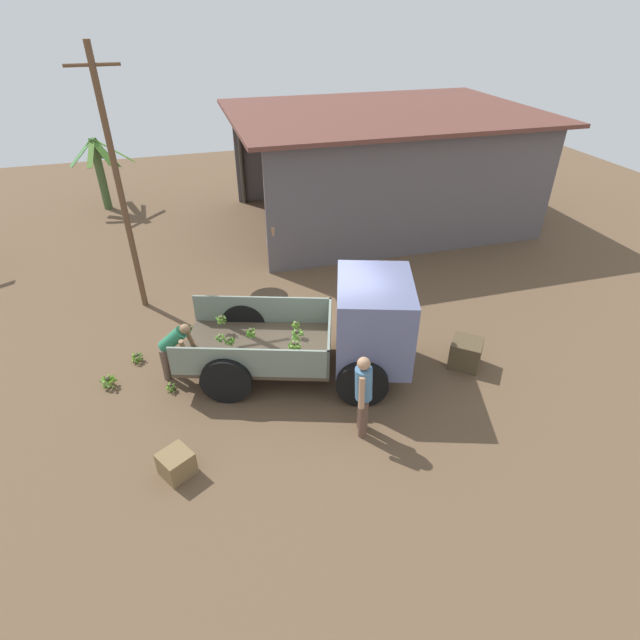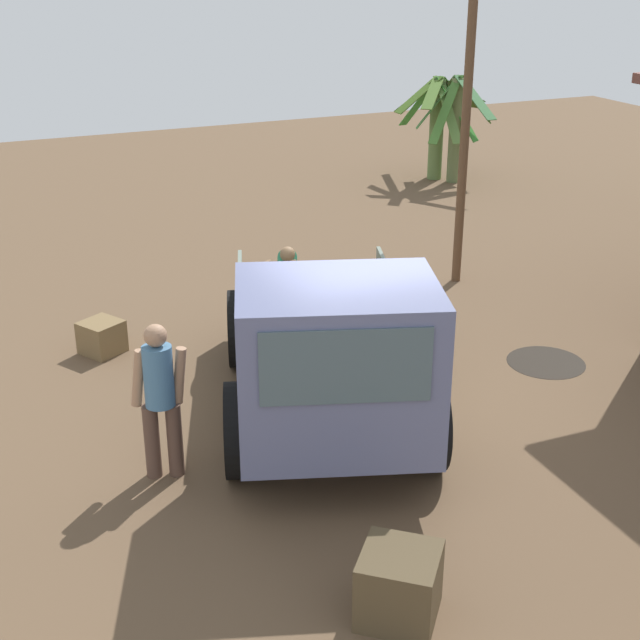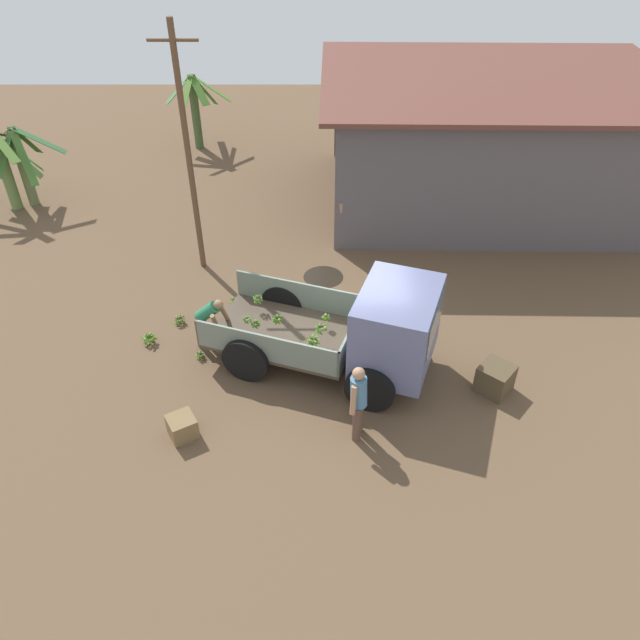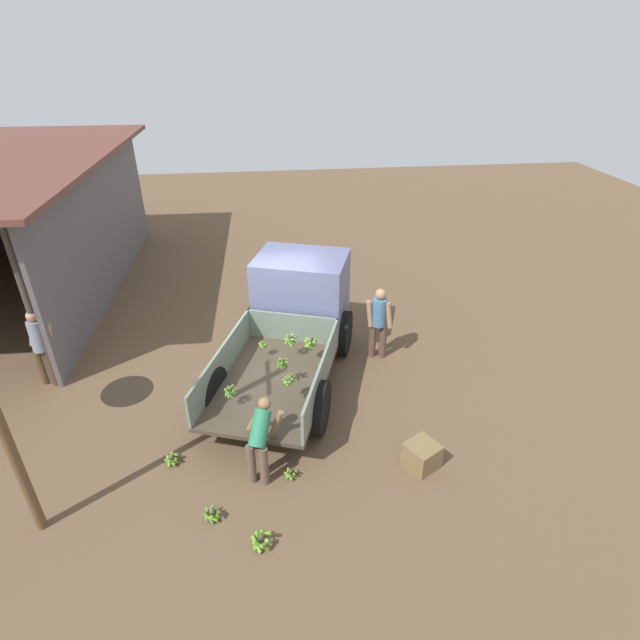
# 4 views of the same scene
# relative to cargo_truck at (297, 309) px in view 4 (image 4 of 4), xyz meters

# --- Properties ---
(ground) EXTENTS (36.00, 36.00, 0.00)m
(ground) POSITION_rel_cargo_truck_xyz_m (-0.55, 0.77, -1.13)
(ground) COLOR brown
(mud_patch_0) EXTENTS (1.02, 1.02, 0.01)m
(mud_patch_0) POSITION_rel_cargo_truck_xyz_m (-0.96, 3.52, -1.12)
(mud_patch_0) COLOR black
(mud_patch_0) RESTS_ON ground
(cargo_truck) EXTENTS (5.00, 3.35, 2.13)m
(cargo_truck) POSITION_rel_cargo_truck_xyz_m (0.00, 0.00, 0.00)
(cargo_truck) COLOR #45392B
(cargo_truck) RESTS_ON ground
(person_foreground_visitor) EXTENTS (0.40, 0.59, 1.68)m
(person_foreground_visitor) POSITION_rel_cargo_truck_xyz_m (-0.35, -1.73, -0.20)
(person_foreground_visitor) COLOR brown
(person_foreground_visitor) RESTS_ON ground
(person_worker_loading) EXTENTS (0.76, 0.66, 1.30)m
(person_worker_loading) POSITION_rel_cargo_truck_xyz_m (-3.45, 0.86, -0.37)
(person_worker_loading) COLOR brown
(person_worker_loading) RESTS_ON ground
(person_bystander_near_shed) EXTENTS (0.45, 0.63, 1.69)m
(person_bystander_near_shed) POSITION_rel_cargo_truck_xyz_m (-0.47, 5.10, -0.19)
(person_bystander_near_shed) COLOR #4A341F
(person_bystander_near_shed) RESTS_ON ground
(banana_bunch_on_ground_0) EXTENTS (0.24, 0.24, 0.18)m
(banana_bunch_on_ground_0) POSITION_rel_cargo_truck_xyz_m (-3.62, 0.41, -1.03)
(banana_bunch_on_ground_0) COLOR #494230
(banana_bunch_on_ground_0) RESTS_ON ground
(banana_bunch_on_ground_1) EXTENTS (0.26, 0.26, 0.21)m
(banana_bunch_on_ground_1) POSITION_rel_cargo_truck_xyz_m (-3.08, 2.36, -1.01)
(banana_bunch_on_ground_1) COLOR brown
(banana_bunch_on_ground_1) RESTS_ON ground
(banana_bunch_on_ground_2) EXTENTS (0.34, 0.33, 0.26)m
(banana_bunch_on_ground_2) POSITION_rel_cargo_truck_xyz_m (-4.82, 0.91, -0.98)
(banana_bunch_on_ground_2) COLOR #463F2D
(banana_bunch_on_ground_2) RESTS_ON ground
(banana_bunch_on_ground_3) EXTENTS (0.27, 0.27, 0.21)m
(banana_bunch_on_ground_3) POSITION_rel_cargo_truck_xyz_m (-4.28, 1.62, -1.01)
(banana_bunch_on_ground_3) COLOR brown
(banana_bunch_on_ground_3) RESTS_ON ground
(wooden_crate_0) EXTENTS (0.67, 0.67, 0.44)m
(wooden_crate_0) POSITION_rel_cargo_truck_xyz_m (-3.62, -1.75, -0.90)
(wooden_crate_0) COLOR brown
(wooden_crate_0) RESTS_ON ground
(wooden_crate_1) EXTENTS (0.88, 0.88, 0.60)m
(wooden_crate_1) POSITION_rel_cargo_truck_xyz_m (2.49, -0.53, -0.82)
(wooden_crate_1) COLOR brown
(wooden_crate_1) RESTS_ON ground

